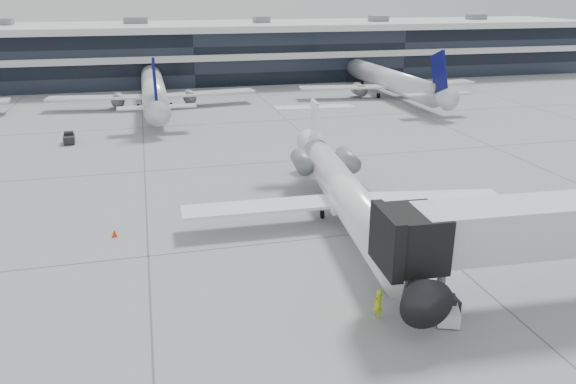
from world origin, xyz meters
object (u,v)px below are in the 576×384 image
object	(u,v)px
ramp_worker	(378,304)
baggage_tug	(447,311)
jet_bridge	(564,225)
regional_jet	(346,193)

from	to	relation	value
ramp_worker	baggage_tug	xyz separation A→B (m)	(3.66, -1.15, -0.32)
baggage_tug	jet_bridge	bearing A→B (deg)	26.44
jet_bridge	ramp_worker	distance (m)	11.70
regional_jet	jet_bridge	size ratio (longest dim) A/B	1.58
jet_bridge	baggage_tug	bearing A→B (deg)	-171.53
regional_jet	ramp_worker	xyz separation A→B (m)	(-2.88, -13.41, -1.62)
ramp_worker	regional_jet	bearing A→B (deg)	-123.51
regional_jet	jet_bridge	xyz separation A→B (m)	(8.17, -13.88, 2.19)
ramp_worker	baggage_tug	bearing A→B (deg)	141.10
regional_jet	baggage_tug	world-z (taller)	regional_jet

